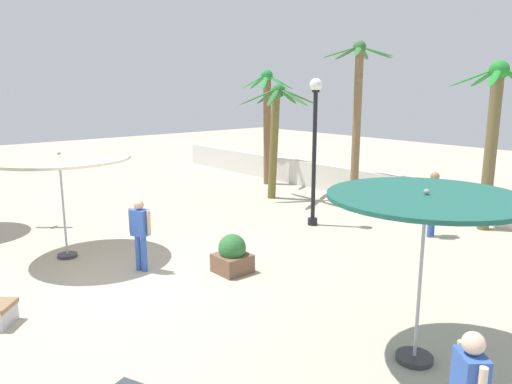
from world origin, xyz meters
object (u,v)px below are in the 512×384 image
object	(u,v)px
patio_umbrella_2	(426,207)
palm_tree_2	(493,127)
palm_tree_0	(357,105)
guest_2	(433,198)
guest_3	(140,228)
planter	(232,255)
palm_tree_3	(276,126)
patio_umbrella_1	(59,161)
palm_tree_1	(267,114)
lamp_post_0	(315,139)

from	to	relation	value
patio_umbrella_2	palm_tree_2	xyz separation A→B (m)	(-2.55, 7.55, 0.53)
palm_tree_0	guest_2	distance (m)	4.49
guest_3	planter	world-z (taller)	guest_3
palm_tree_0	palm_tree_3	size ratio (longest dim) A/B	1.33
palm_tree_0	palm_tree_2	world-z (taller)	palm_tree_0
planter	palm_tree_0	bearing A→B (deg)	107.93
patio_umbrella_1	palm_tree_0	bearing A→B (deg)	83.67
patio_umbrella_1	palm_tree_2	bearing A→B (deg)	61.78
patio_umbrella_1	palm_tree_2	size ratio (longest dim) A/B	0.68
palm_tree_2	palm_tree_3	world-z (taller)	palm_tree_2
palm_tree_0	palm_tree_1	size ratio (longest dim) A/B	1.17
guest_2	guest_3	bearing A→B (deg)	-111.03
palm_tree_1	lamp_post_0	xyz separation A→B (m)	(5.54, -3.13, -0.35)
patio_umbrella_2	palm_tree_1	world-z (taller)	palm_tree_1
patio_umbrella_2	palm_tree_0	bearing A→B (deg)	133.83
palm_tree_1	lamp_post_0	world-z (taller)	palm_tree_1
palm_tree_3	guest_2	xyz separation A→B (m)	(6.06, 0.11, -1.53)
patio_umbrella_2	lamp_post_0	size ratio (longest dim) A/B	0.65
guest_2	guest_3	size ratio (longest dim) A/B	1.10
palm_tree_0	guest_2	xyz separation A→B (m)	(3.64, -1.28, -2.29)
patio_umbrella_1	guest_3	xyz separation A→B (m)	(1.94, 0.93, -1.32)
patio_umbrella_1	patio_umbrella_2	xyz separation A→B (m)	(7.82, 2.27, 0.05)
patio_umbrella_2	palm_tree_1	size ratio (longest dim) A/B	0.59
guest_2	palm_tree_0	bearing A→B (deg)	160.57
patio_umbrella_2	guest_3	distance (m)	6.18
palm_tree_1	palm_tree_3	bearing A→B (deg)	-35.41
palm_tree_3	palm_tree_0	bearing A→B (deg)	29.89
palm_tree_0	palm_tree_3	bearing A→B (deg)	-150.11
patio_umbrella_1	palm_tree_1	xyz separation A→B (m)	(-3.70, 9.59, 0.58)
lamp_post_0	planter	bearing A→B (deg)	-70.44
palm_tree_0	guest_3	distance (m)	8.79
guest_2	guest_3	world-z (taller)	guest_2
palm_tree_1	guest_3	distance (m)	10.50
patio_umbrella_1	guest_3	bearing A→B (deg)	25.65
lamp_post_0	guest_2	distance (m)	3.56
patio_umbrella_1	palm_tree_3	world-z (taller)	palm_tree_3
patio_umbrella_2	guest_3	world-z (taller)	patio_umbrella_2
lamp_post_0	palm_tree_3	bearing A→B (deg)	155.30
guest_3	planter	distance (m)	2.07
patio_umbrella_1	patio_umbrella_2	world-z (taller)	patio_umbrella_2
palm_tree_1	lamp_post_0	distance (m)	6.37
patio_umbrella_1	guest_2	world-z (taller)	patio_umbrella_1
patio_umbrella_2	planter	bearing A→B (deg)	178.49
patio_umbrella_1	palm_tree_0	distance (m)	9.45
palm_tree_0	guest_3	bearing A→B (deg)	-83.86
patio_umbrella_2	guest_2	world-z (taller)	patio_umbrella_2
guest_2	planter	bearing A→B (deg)	-103.85
guest_2	palm_tree_1	bearing A→B (deg)	169.62
palm_tree_2	lamp_post_0	world-z (taller)	palm_tree_2
palm_tree_3	guest_2	size ratio (longest dim) A/B	2.30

